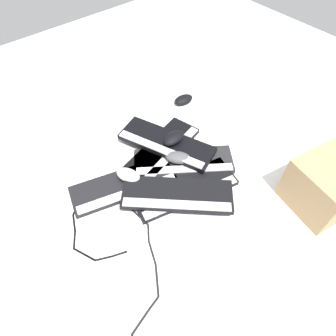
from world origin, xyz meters
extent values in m
plane|color=white|center=(0.00, 0.00, 0.00)|extent=(3.20, 3.20, 0.00)
cube|color=#232326|center=(0.04, 0.07, 0.01)|extent=(0.44, 0.38, 0.02)
cube|color=silver|center=(0.01, 0.02, 0.03)|extent=(0.36, 0.28, 0.01)
cube|color=black|center=(0.00, 0.18, 0.01)|extent=(0.46, 0.26, 0.02)
cube|color=#B2B5BA|center=(0.01, 0.13, 0.03)|extent=(0.41, 0.14, 0.01)
cube|color=black|center=(-0.24, 0.13, 0.01)|extent=(0.46, 0.27, 0.02)
cube|color=silver|center=(-0.25, 0.08, 0.03)|extent=(0.41, 0.15, 0.01)
cube|color=black|center=(-0.05, -0.05, 0.01)|extent=(0.46, 0.25, 0.02)
cube|color=silver|center=(-0.07, -0.10, 0.03)|extent=(0.41, 0.14, 0.01)
cube|color=black|center=(-0.11, -0.06, 0.04)|extent=(0.42, 0.41, 0.02)
cube|color=#B2B5BA|center=(-0.15, -0.10, 0.06)|extent=(0.33, 0.31, 0.01)
cube|color=black|center=(0.04, 0.18, 0.04)|extent=(0.30, 0.46, 0.02)
cube|color=silver|center=(-0.01, 0.16, 0.06)|extent=(0.19, 0.40, 0.01)
ellipsoid|color=#B7B7BC|center=(-0.21, 0.14, 0.05)|extent=(0.10, 0.13, 0.04)
ellipsoid|color=#4C4C51|center=(0.02, 0.08, 0.05)|extent=(0.12, 0.13, 0.04)
ellipsoid|color=black|center=(0.06, 0.16, 0.08)|extent=(0.12, 0.08, 0.04)
ellipsoid|color=black|center=(0.33, 0.39, 0.02)|extent=(0.12, 0.08, 0.04)
cylinder|color=black|center=(-0.34, 0.23, 0.00)|extent=(0.09, 0.03, 0.01)
cylinder|color=black|center=(-0.43, 0.18, 0.00)|extent=(0.09, 0.07, 0.01)
cylinder|color=black|center=(-0.49, 0.11, 0.00)|extent=(0.04, 0.07, 0.01)
cylinder|color=black|center=(-0.52, 0.05, 0.00)|extent=(0.04, 0.06, 0.01)
cylinder|color=black|center=(-0.52, -0.02, 0.00)|extent=(0.04, 0.09, 0.01)
cylinder|color=black|center=(-0.47, -0.08, 0.00)|extent=(0.06, 0.03, 0.01)
cylinder|color=black|center=(-0.42, -0.10, 0.00)|extent=(0.05, 0.03, 0.01)
sphere|color=black|center=(-0.30, 0.24, 0.00)|extent=(0.01, 0.01, 0.01)
sphere|color=black|center=(-0.39, 0.22, 0.00)|extent=(0.01, 0.01, 0.01)
sphere|color=black|center=(-0.47, 0.15, 0.00)|extent=(0.01, 0.01, 0.01)
sphere|color=black|center=(-0.50, 0.08, 0.00)|extent=(0.01, 0.01, 0.01)
sphere|color=black|center=(-0.54, 0.02, 0.00)|extent=(0.01, 0.01, 0.01)
sphere|color=black|center=(-0.50, -0.07, 0.00)|extent=(0.01, 0.01, 0.01)
sphere|color=black|center=(-0.44, -0.09, 0.00)|extent=(0.01, 0.01, 0.01)
sphere|color=black|center=(-0.40, -0.11, 0.00)|extent=(0.01, 0.01, 0.01)
cylinder|color=black|center=(-0.28, 0.11, 0.00)|extent=(0.06, 0.10, 0.01)
cylinder|color=black|center=(-0.27, 0.04, 0.00)|extent=(0.03, 0.05, 0.01)
cylinder|color=black|center=(-0.27, -0.03, 0.00)|extent=(0.02, 0.10, 0.01)
cylinder|color=black|center=(-0.29, -0.11, 0.00)|extent=(0.05, 0.06, 0.01)
cylinder|color=black|center=(-0.33, -0.18, 0.00)|extent=(0.04, 0.09, 0.01)
cylinder|color=black|center=(-0.37, -0.26, 0.00)|extent=(0.07, 0.10, 0.01)
cylinder|color=black|center=(-0.43, -0.32, 0.00)|extent=(0.05, 0.02, 0.01)
cylinder|color=black|center=(-0.50, -0.33, 0.00)|extent=(0.08, 0.03, 0.01)
sphere|color=black|center=(-0.31, 0.16, 0.00)|extent=(0.01, 0.01, 0.01)
sphere|color=black|center=(-0.25, 0.07, 0.00)|extent=(0.01, 0.01, 0.01)
sphere|color=black|center=(-0.28, 0.02, 0.00)|extent=(0.01, 0.01, 0.01)
sphere|color=black|center=(-0.27, -0.08, 0.00)|extent=(0.01, 0.01, 0.01)
sphere|color=black|center=(-0.31, -0.13, 0.00)|extent=(0.01, 0.01, 0.01)
sphere|color=black|center=(-0.34, -0.22, 0.00)|extent=(0.01, 0.01, 0.01)
sphere|color=black|center=(-0.40, -0.31, 0.00)|extent=(0.01, 0.01, 0.01)
sphere|color=black|center=(-0.46, -0.32, 0.00)|extent=(0.01, 0.01, 0.01)
sphere|color=black|center=(-0.54, -0.34, 0.00)|extent=(0.01, 0.01, 0.01)
cube|color=tan|center=(0.33, -0.43, 0.10)|extent=(0.28, 0.27, 0.21)
camera|label=1|loc=(-0.56, -0.55, 1.04)|focal=32.00mm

